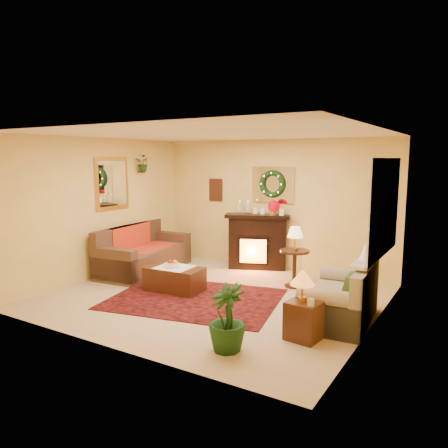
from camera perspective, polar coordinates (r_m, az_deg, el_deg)
The scene contains 31 objects.
floor at distance 7.18m, azimuth -1.47°, elevation -9.47°, with size 5.00×5.00×0.00m, color beige.
ceiling at distance 6.84m, azimuth -1.56°, elevation 11.73°, with size 5.00×5.00×0.00m, color white.
wall_back at distance 8.85m, azimuth 6.41°, elevation 2.52°, with size 5.00×5.00×0.00m, color #EFD88C.
wall_front at distance 5.17m, azimuth -15.16°, elevation -2.01°, with size 5.00×5.00×0.00m, color #EFD88C.
wall_left at distance 8.50m, azimuth -15.84°, elevation 2.00°, with size 4.50×4.50×0.00m, color #EFD88C.
wall_right at distance 5.93m, azimuth 19.24°, elevation -0.86°, with size 4.50×4.50×0.00m, color #EFD88C.
area_rug at distance 7.07m, azimuth -3.85°, elevation -9.72°, with size 2.61×1.96×0.01m, color #560C15.
sofa at distance 8.79m, azimuth -10.33°, elevation -3.35°, with size 0.92×2.10×0.90m, color brown.
red_throw at distance 8.91m, azimuth -9.97°, elevation -3.02°, with size 0.74×1.21×0.02m, color red.
fireplace at distance 8.87m, azimuth 4.41°, elevation -2.33°, with size 1.14×0.36×1.05m, color black.
poinsettia at distance 8.59m, azimuth 6.53°, elevation 2.34°, with size 0.22×0.22×0.22m, color red.
mantel_candle_a at distance 8.95m, azimuth 2.07°, elevation 2.38°, with size 0.06×0.06×0.18m, color white.
mantel_candle_b at distance 8.85m, azimuth 3.16°, elevation 2.30°, with size 0.06×0.06×0.19m, color #F0E2CA.
mantel_mirror at distance 8.80m, azimuth 6.40°, elevation 5.10°, with size 0.92×0.02×0.72m, color white.
wreath at distance 8.76m, azimuth 6.29°, elevation 5.22°, with size 0.55×0.55×0.11m, color #194719.
wall_art at distance 9.46m, azimuth -1.08°, elevation 4.48°, with size 0.32×0.03×0.48m, color #381E11.
gold_mirror at distance 8.65m, azimuth -14.42°, elevation 5.16°, with size 0.03×0.84×1.00m, color gold.
hanging_plant at distance 9.09m, azimuth -10.45°, elevation 6.83°, with size 0.33×0.28×0.36m, color #194719.
loveseat at distance 6.25m, azimuth 14.90°, elevation -8.48°, with size 0.81×1.41×0.81m, color gray.
window_frame at distance 6.44m, azimuth 20.25°, elevation 2.04°, with size 0.03×1.86×1.36m, color white.
window_glass at distance 6.44m, azimuth 20.12°, elevation 2.05°, with size 0.02×1.70×1.22m, color black.
window_sill at distance 6.56m, azimuth 19.05°, elevation -3.80°, with size 0.22×1.86×0.04m, color white.
mini_tree at distance 6.07m, azimuth 18.21°, elevation -3.09°, with size 0.19×0.19×0.29m, color silver.
sill_plant at distance 7.22m, azimuth 20.25°, elevation -1.03°, with size 0.30×0.24×0.54m, color #123512.
side_table_round at distance 7.72m, azimuth 9.17°, elevation -5.78°, with size 0.50×0.50×0.66m, color black.
lamp_cream at distance 7.56m, azimuth 9.27°, elevation -1.78°, with size 0.27×0.27×0.42m, color beige.
end_table_square at distance 5.60m, azimuth 10.44°, elevation -11.98°, with size 0.39×0.39×0.48m, color #502C10.
lamp_tiffany at distance 5.45m, azimuth 10.22°, elevation -7.29°, with size 0.30×0.30×0.44m, color #FFA63A.
coffee_table at distance 7.48m, azimuth -6.49°, elevation -7.11°, with size 0.96×0.53×0.40m, color black.
fruit_bowl at distance 7.43m, azimuth -6.82°, elevation -5.30°, with size 0.25×0.25×0.06m, color white.
floor_palm at distance 5.13m, azimuth 0.37°, elevation -11.62°, with size 1.33×1.33×2.38m, color #194015.
Camera 1 is at (3.70, -5.74, 2.22)m, focal length 35.00 mm.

